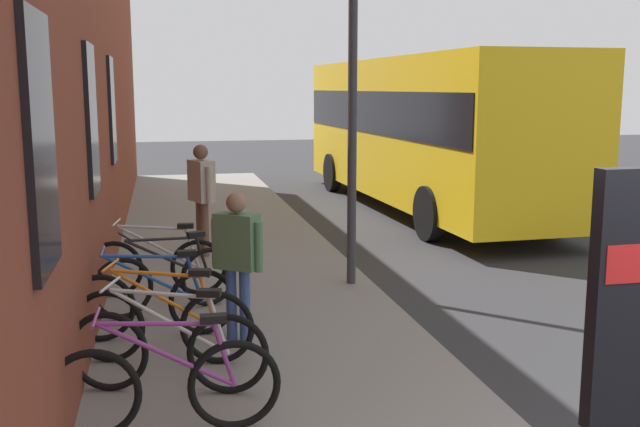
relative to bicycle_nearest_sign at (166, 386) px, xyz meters
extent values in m
plane|color=#2D2D30|center=(3.36, -3.79, -0.51)|extent=(60.00, 60.00, 0.00)
cube|color=gray|center=(5.36, -1.04, -0.45)|extent=(24.00, 3.50, 0.12)
cube|color=black|center=(-0.64, 0.69, 1.89)|extent=(0.90, 0.06, 1.60)
cube|color=black|center=(2.86, 0.69, 1.89)|extent=(0.90, 0.06, 1.60)
cube|color=black|center=(6.36, 0.69, 1.89)|extent=(0.90, 0.06, 1.60)
torus|color=black|center=(0.01, 0.53, -0.03)|extent=(0.08, 0.72, 0.72)
torus|color=black|center=(-0.01, -0.52, -0.03)|extent=(0.08, 0.72, 0.72)
cylinder|color=#8C338C|center=(0.00, -0.02, 0.25)|extent=(0.06, 1.02, 0.58)
cylinder|color=#8C338C|center=(0.00, 0.06, 0.50)|extent=(0.06, 0.85, 0.09)
cylinder|color=#8C338C|center=(-0.01, -0.44, 0.22)|extent=(0.04, 0.19, 0.51)
cube|color=black|center=(-0.01, -0.37, 0.51)|extent=(0.11, 0.20, 0.06)
cylinder|color=#8C338C|center=(0.01, 0.48, 0.57)|extent=(0.48, 0.04, 0.02)
torus|color=black|center=(0.95, 0.49, -0.03)|extent=(0.25, 0.71, 0.72)
torus|color=black|center=(0.67, -0.53, -0.03)|extent=(0.25, 0.71, 0.72)
cylinder|color=silver|center=(0.81, -0.04, 0.25)|extent=(0.30, 0.99, 0.58)
cylinder|color=silver|center=(0.83, 0.03, 0.50)|extent=(0.26, 0.83, 0.09)
cylinder|color=silver|center=(0.69, -0.45, 0.22)|extent=(0.08, 0.19, 0.51)
cube|color=black|center=(0.71, -0.38, 0.51)|extent=(0.15, 0.22, 0.06)
cylinder|color=silver|center=(0.94, 0.44, 0.57)|extent=(0.47, 0.15, 0.02)
torus|color=black|center=(1.66, 0.53, -0.03)|extent=(0.23, 0.71, 0.72)
torus|color=black|center=(1.40, -0.49, -0.03)|extent=(0.23, 0.71, 0.72)
cylinder|color=orange|center=(1.53, 0.00, 0.25)|extent=(0.28, 1.00, 0.58)
cylinder|color=orange|center=(1.54, 0.07, 0.50)|extent=(0.24, 0.83, 0.09)
cylinder|color=orange|center=(1.42, -0.41, 0.22)|extent=(0.08, 0.19, 0.51)
cube|color=black|center=(1.44, -0.34, 0.51)|extent=(0.15, 0.22, 0.06)
cylinder|color=orange|center=(1.65, 0.48, 0.57)|extent=(0.47, 0.14, 0.02)
torus|color=black|center=(2.29, 0.65, -0.03)|extent=(0.06, 0.72, 0.72)
torus|color=black|center=(2.30, -0.40, -0.03)|extent=(0.06, 0.72, 0.72)
cylinder|color=#1E4CA5|center=(2.30, 0.10, 0.25)|extent=(0.04, 1.02, 0.58)
cylinder|color=#1E4CA5|center=(2.30, 0.17, 0.50)|extent=(0.04, 0.85, 0.09)
cylinder|color=#1E4CA5|center=(2.30, -0.33, 0.22)|extent=(0.04, 0.18, 0.51)
cube|color=black|center=(2.30, -0.25, 0.51)|extent=(0.10, 0.20, 0.06)
cylinder|color=#1E4CA5|center=(2.29, 0.60, 0.57)|extent=(0.48, 0.03, 0.02)
torus|color=black|center=(3.02, 0.46, -0.03)|extent=(0.28, 0.70, 0.72)
torus|color=black|center=(3.36, -0.54, -0.03)|extent=(0.28, 0.70, 0.72)
cylinder|color=black|center=(3.20, -0.06, 0.25)|extent=(0.36, 0.98, 0.58)
cylinder|color=black|center=(3.17, 0.01, 0.50)|extent=(0.30, 0.82, 0.09)
cylinder|color=black|center=(3.33, -0.46, 0.22)|extent=(0.09, 0.19, 0.51)
cube|color=black|center=(3.31, -0.39, 0.51)|extent=(0.16, 0.22, 0.06)
cylinder|color=black|center=(3.04, 0.41, 0.57)|extent=(0.46, 0.17, 0.02)
torus|color=black|center=(3.99, 0.60, -0.03)|extent=(0.15, 0.72, 0.72)
torus|color=black|center=(3.86, -0.44, -0.03)|extent=(0.15, 0.72, 0.72)
cylinder|color=silver|center=(3.92, 0.06, 0.25)|extent=(0.16, 1.01, 0.58)
cylinder|color=silver|center=(3.93, 0.13, 0.50)|extent=(0.14, 0.85, 0.09)
cylinder|color=silver|center=(3.87, -0.36, 0.22)|extent=(0.06, 0.19, 0.51)
cube|color=black|center=(3.88, -0.29, 0.51)|extent=(0.12, 0.21, 0.06)
cylinder|color=silver|center=(3.99, 0.55, 0.57)|extent=(0.48, 0.08, 0.02)
cube|color=yellow|center=(10.39, -5.79, 1.34)|extent=(10.58, 2.87, 3.00)
cube|color=black|center=(10.39, -5.79, 1.70)|extent=(10.37, 2.90, 0.90)
cylinder|color=black|center=(7.08, -7.10, -0.01)|extent=(1.01, 0.29, 1.00)
cylinder|color=black|center=(6.99, -4.70, -0.01)|extent=(1.01, 0.29, 1.00)
cylinder|color=black|center=(13.79, -6.87, -0.01)|extent=(1.01, 0.29, 1.00)
cylinder|color=black|center=(13.71, -4.47, -0.01)|extent=(1.01, 0.29, 1.00)
cylinder|color=brown|center=(6.07, -0.65, 0.04)|extent=(0.13, 0.13, 0.86)
cylinder|color=brown|center=(6.24, -0.59, 0.04)|extent=(0.13, 0.13, 0.86)
cube|color=#B2A599|center=(6.15, -0.62, 0.79)|extent=(0.56, 0.42, 0.65)
sphere|color=brown|center=(6.15, -0.62, 1.24)|extent=(0.23, 0.23, 0.23)
cylinder|color=#B2A599|center=(5.89, -0.72, 0.75)|extent=(0.10, 0.10, 0.57)
cylinder|color=#B2A599|center=(6.41, -0.51, 0.75)|extent=(0.10, 0.10, 0.57)
cylinder|color=#334C8C|center=(1.99, -0.82, 0.00)|extent=(0.11, 0.11, 0.77)
cylinder|color=#334C8C|center=(2.08, -0.69, 0.00)|extent=(0.11, 0.11, 0.77)
cube|color=#4C724C|center=(2.04, -0.75, 0.67)|extent=(0.45, 0.49, 0.58)
sphere|color=#8C664C|center=(2.04, -0.75, 1.07)|extent=(0.21, 0.21, 0.21)
cylinder|color=#4C724C|center=(1.88, -0.96, 0.63)|extent=(0.09, 0.09, 0.51)
cylinder|color=#4C724C|center=(2.19, -0.55, 0.63)|extent=(0.09, 0.09, 0.51)
cylinder|color=#333338|center=(4.01, -2.49, 2.21)|extent=(0.12, 0.12, 5.21)
camera|label=1|loc=(-5.41, -0.03, 2.23)|focal=41.49mm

